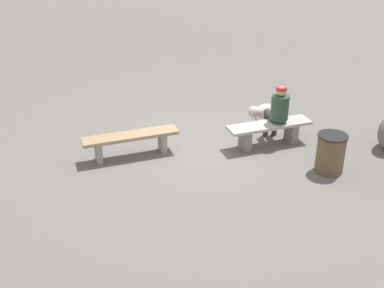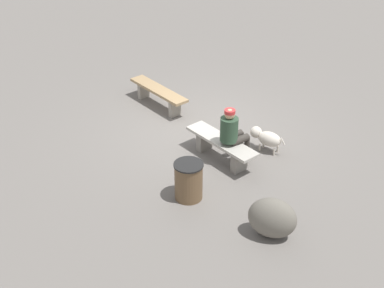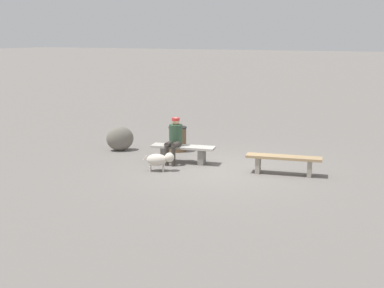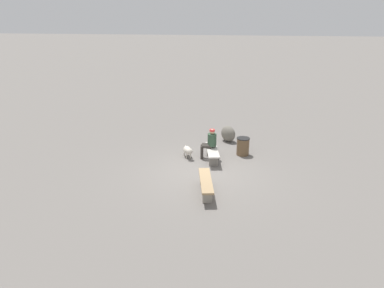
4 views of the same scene
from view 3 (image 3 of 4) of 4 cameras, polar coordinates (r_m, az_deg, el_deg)
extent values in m
cube|color=slate|center=(13.04, 3.28, -3.07)|extent=(210.00, 210.00, 0.06)
cube|color=gray|center=(12.69, 13.24, -2.71)|extent=(0.17, 0.31, 0.41)
cube|color=gray|center=(12.79, 7.53, -2.37)|extent=(0.17, 0.31, 0.41)
cube|color=#A3845B|center=(12.67, 10.42, -1.50)|extent=(1.90, 0.75, 0.07)
cube|color=gray|center=(13.53, 1.12, -1.44)|extent=(0.22, 0.36, 0.42)
cube|color=gray|center=(13.82, -3.11, -1.17)|extent=(0.22, 0.36, 0.42)
cube|color=#B2ADA3|center=(13.61, -1.02, -0.33)|extent=(1.79, 0.79, 0.06)
cylinder|color=#2D4733|center=(13.59, -1.86, 1.19)|extent=(0.36, 0.36, 0.50)
sphere|color=#D8A87F|center=(13.53, -1.87, 2.61)|extent=(0.21, 0.21, 0.21)
cylinder|color=red|center=(13.52, -1.87, 2.85)|extent=(0.22, 0.22, 0.07)
cylinder|color=#38332D|center=(13.50, -2.57, 0.02)|extent=(0.19, 0.42, 0.15)
cylinder|color=#38332D|center=(13.38, -2.90, -1.31)|extent=(0.11, 0.11, 0.55)
cylinder|color=#38332D|center=(13.42, -1.80, -0.05)|extent=(0.19, 0.42, 0.15)
cylinder|color=#38332D|center=(13.31, -2.13, -1.38)|extent=(0.11, 0.11, 0.55)
ellipsoid|color=beige|center=(12.84, -4.04, -1.81)|extent=(0.61, 0.51, 0.31)
sphere|color=beige|center=(12.81, -2.59, -1.54)|extent=(0.25, 0.25, 0.25)
cylinder|color=beige|center=(12.97, -3.26, -2.69)|extent=(0.04, 0.04, 0.14)
cylinder|color=beige|center=(12.81, -3.30, -2.88)|extent=(0.04, 0.04, 0.14)
cylinder|color=beige|center=(12.99, -4.74, -2.68)|extent=(0.04, 0.04, 0.14)
cylinder|color=beige|center=(12.83, -4.80, -2.88)|extent=(0.04, 0.04, 0.14)
cylinder|color=beige|center=(12.86, -5.39, -1.60)|extent=(0.12, 0.08, 0.15)
cylinder|color=brown|center=(15.03, -1.64, 0.52)|extent=(0.52, 0.52, 0.71)
cylinder|color=black|center=(14.96, -1.65, 1.91)|extent=(0.55, 0.55, 0.03)
ellipsoid|color=#6B665B|center=(15.26, -8.21, 0.62)|extent=(0.96, 0.94, 0.74)
camera|label=1|loc=(20.84, 18.11, 15.03)|focal=46.52mm
camera|label=2|loc=(21.80, -13.75, 18.51)|focal=48.89mm
camera|label=4|loc=(14.82, 56.15, 14.88)|focal=32.57mm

